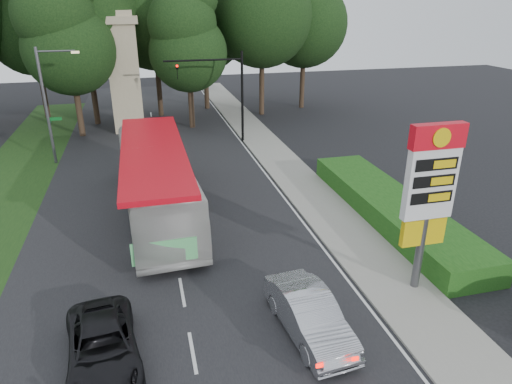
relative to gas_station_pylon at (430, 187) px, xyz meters
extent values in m
plane|color=black|center=(-9.20, -1.99, -4.45)|extent=(120.00, 120.00, 0.00)
cube|color=black|center=(-9.20, 10.01, -4.44)|extent=(14.00, 80.00, 0.02)
cube|color=gray|center=(-0.70, 10.01, -4.39)|extent=(3.00, 80.00, 0.12)
cube|color=#193814|center=(-18.70, 16.01, -4.44)|extent=(5.00, 50.00, 0.02)
cube|color=#184813|center=(2.30, 6.01, -3.85)|extent=(3.00, 14.00, 1.20)
cylinder|color=#59595E|center=(0.00, 0.01, -2.85)|extent=(0.32, 0.32, 3.20)
cube|color=gold|center=(0.00, 0.01, -1.85)|extent=(1.80, 0.25, 1.10)
cube|color=silver|center=(0.00, 0.01, 0.15)|extent=(2.00, 0.35, 2.80)
cube|color=red|center=(0.00, 0.01, 1.95)|extent=(2.10, 0.40, 0.90)
cylinder|color=gold|center=(0.00, -0.21, 1.95)|extent=(0.70, 0.05, 0.70)
cube|color=black|center=(0.00, -0.18, 0.95)|extent=(1.70, 0.04, 0.45)
cube|color=black|center=(0.00, -0.18, 0.30)|extent=(1.70, 0.04, 0.45)
cube|color=black|center=(0.00, -0.18, -0.35)|extent=(1.70, 0.04, 0.45)
cylinder|color=black|center=(-2.20, 22.01, -0.85)|extent=(0.20, 0.20, 7.20)
cylinder|color=black|center=(-5.20, 22.01, 2.15)|extent=(6.00, 0.14, 0.14)
imported|color=black|center=(-7.20, 22.01, 1.90)|extent=(0.18, 0.22, 1.10)
sphere|color=#FF0C05|center=(-7.20, 21.86, 1.80)|extent=(0.18, 0.18, 0.18)
cylinder|color=#59595E|center=(-16.40, 20.01, -0.45)|extent=(0.20, 0.20, 8.00)
cylinder|color=#59595E|center=(-15.20, 20.01, 3.25)|extent=(2.40, 0.12, 0.12)
cube|color=#FFE599|center=(-14.00, 20.01, 3.15)|extent=(0.50, 0.22, 0.14)
cube|color=#0C591E|center=(-15.95, 20.01, -1.25)|extent=(0.85, 0.04, 0.22)
cube|color=#0C591E|center=(-16.40, 20.46, -1.55)|extent=(0.04, 0.85, 0.22)
cube|color=tan|center=(-11.20, 28.01, 0.05)|extent=(2.50, 2.50, 9.00)
cube|color=tan|center=(-11.20, 28.01, 4.85)|extent=(3.00, 3.00, 0.60)
cube|color=tan|center=(-11.20, 28.01, 5.35)|extent=(2.20, 2.20, 0.50)
cylinder|color=#2D2116|center=(-19.20, 35.01, -1.75)|extent=(0.50, 0.50, 5.40)
sphere|color=black|center=(-19.20, 35.01, 3.80)|extent=(8.40, 8.40, 8.40)
cylinder|color=#2D2116|center=(-14.20, 31.01, -1.21)|extent=(0.50, 0.50, 6.48)
sphere|color=black|center=(-14.20, 31.01, 5.45)|extent=(10.08, 10.08, 10.08)
cylinder|color=#2D2116|center=(-8.20, 33.01, -1.48)|extent=(0.50, 0.50, 5.94)
sphere|color=black|center=(-8.20, 33.01, 4.63)|extent=(9.24, 9.24, 9.24)
cylinder|color=#2D2116|center=(-3.20, 35.01, -1.84)|extent=(0.50, 0.50, 5.22)
sphere|color=black|center=(-3.20, 35.01, 3.53)|extent=(8.12, 8.12, 8.12)
cylinder|color=#2D2116|center=(1.80, 31.01, -1.39)|extent=(0.50, 0.50, 6.12)
sphere|color=black|center=(1.80, 31.01, 4.90)|extent=(9.52, 9.52, 9.52)
cylinder|color=#2D2116|center=(6.80, 33.01, -1.66)|extent=(0.50, 0.50, 5.58)
sphere|color=black|center=(6.80, 33.01, 4.08)|extent=(8.68, 8.68, 8.68)
cylinder|color=#2D2116|center=(-15.20, 27.01, -2.11)|extent=(0.50, 0.50, 4.68)
sphere|color=black|center=(-15.20, 27.01, 2.70)|extent=(7.28, 7.28, 7.28)
sphere|color=black|center=(-15.20, 27.01, 5.30)|extent=(6.24, 6.24, 6.24)
cylinder|color=#2D2116|center=(-5.70, 27.51, -2.29)|extent=(0.50, 0.50, 4.32)
sphere|color=black|center=(-5.70, 27.51, 2.15)|extent=(6.72, 6.72, 6.72)
sphere|color=black|center=(-5.70, 27.51, 4.55)|extent=(5.76, 5.76, 5.76)
imported|color=silver|center=(-9.72, 9.68, -2.57)|extent=(3.90, 13.61, 3.75)
imported|color=#ADAEB5|center=(-5.11, -1.50, -3.67)|extent=(2.10, 4.84, 1.55)
imported|color=black|center=(-12.00, -1.20, -3.79)|extent=(2.70, 4.93, 1.31)
camera|label=1|loc=(-10.07, -13.52, 6.41)|focal=32.00mm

